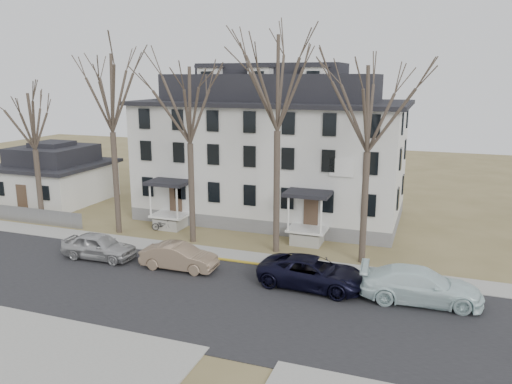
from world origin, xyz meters
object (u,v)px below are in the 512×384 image
at_px(car_tan, 179,257).
at_px(bicycle_left, 163,226).
at_px(small_house, 55,176).
at_px(car_white, 421,286).
at_px(tree_mid_right, 370,103).
at_px(car_navy, 313,273).
at_px(tree_mid_left, 189,100).
at_px(boarding_house, 272,150).
at_px(tree_far_left, 110,87).
at_px(tree_bungalow, 32,117).
at_px(car_silver, 99,247).
at_px(tree_center, 278,76).

relative_size(car_tan, bicycle_left, 2.81).
xyz_separation_m(small_house, bicycle_left, (13.86, -4.89, -1.82)).
xyz_separation_m(car_white, bicycle_left, (-18.19, 5.98, -0.44)).
distance_m(small_house, tree_mid_right, 30.08).
height_order(car_tan, car_navy, car_navy).
relative_size(tree_mid_left, tree_mid_right, 1.00).
bearing_deg(car_navy, tree_mid_right, -18.53).
height_order(car_navy, bicycle_left, car_navy).
height_order(boarding_house, tree_far_left, tree_far_left).
bearing_deg(small_house, car_navy, -22.39).
bearing_deg(tree_bungalow, boarding_house, 27.01).
bearing_deg(car_silver, tree_mid_right, -73.29).
height_order(tree_far_left, car_white, tree_far_left).
bearing_deg(car_tan, car_silver, 90.14).
distance_m(car_tan, bicycle_left, 7.81).
relative_size(boarding_house, tree_mid_left, 1.63).
distance_m(tree_center, car_white, 14.43).
distance_m(tree_far_left, tree_center, 12.02).
bearing_deg(car_silver, small_house, 47.97).
xyz_separation_m(car_silver, car_tan, (5.50, 0.14, -0.05)).
bearing_deg(boarding_house, car_navy, -63.07).
relative_size(tree_mid_left, tree_center, 0.87).
height_order(small_house, bicycle_left, small_house).
distance_m(boarding_house, bicycle_left, 10.45).
relative_size(boarding_house, car_navy, 3.58).
distance_m(tree_bungalow, bicycle_left, 12.57).
height_order(tree_far_left, car_silver, tree_far_left).
distance_m(small_house, tree_mid_left, 19.53).
bearing_deg(tree_mid_right, car_tan, -153.69).
height_order(boarding_house, car_tan, boarding_house).
relative_size(tree_far_left, tree_bungalow, 1.27).
distance_m(small_house, car_white, 33.87).
xyz_separation_m(tree_far_left, car_navy, (15.55, -4.74, -9.54)).
bearing_deg(car_silver, car_navy, -90.14).
xyz_separation_m(small_house, tree_mid_left, (17.00, -6.20, 7.35)).
bearing_deg(car_navy, car_silver, 95.05).
height_order(small_house, car_navy, small_house).
distance_m(tree_far_left, tree_mid_left, 6.05).
relative_size(tree_mid_left, car_tan, 2.81).
relative_size(tree_bungalow, bicycle_left, 6.67).
bearing_deg(tree_bungalow, car_silver, -28.99).
bearing_deg(tree_center, tree_mid_left, 180.00).
bearing_deg(tree_far_left, tree_center, 0.00).
bearing_deg(car_navy, tree_center, 40.62).
distance_m(tree_mid_left, car_white, 18.02).
height_order(small_house, tree_mid_left, tree_mid_left).
relative_size(tree_center, bicycle_left, 9.10).
bearing_deg(car_white, small_house, 66.76).
height_order(tree_far_left, car_tan, tree_far_left).
relative_size(small_house, tree_far_left, 0.63).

